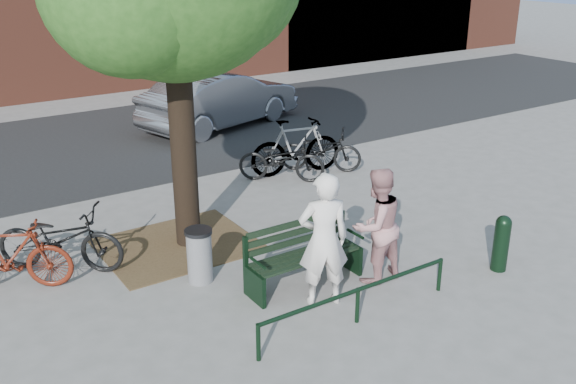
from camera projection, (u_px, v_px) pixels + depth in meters
ground at (304, 284)px, 9.33m from camera, size 90.00×90.00×0.00m
dirt_pit at (178, 245)px, 10.53m from camera, size 2.40×2.00×0.02m
road at (109, 143)px, 15.94m from camera, size 40.00×7.00×0.01m
park_bench at (302, 253)px, 9.22m from camera, size 1.74×0.54×0.97m
guard_railing at (358, 295)px, 8.25m from camera, size 3.06×0.06×0.51m
person_left at (324, 240)px, 8.54m from camera, size 0.81×0.68×1.89m
person_right at (377, 226)px, 9.18m from camera, size 0.86×0.68×1.72m
bollard at (501, 241)px, 9.59m from camera, size 0.24×0.24×0.89m
litter_bin at (200, 255)px, 9.28m from camera, size 0.40×0.40×0.82m
bicycle_a at (60, 239)px, 9.58m from camera, size 1.94×1.77×1.02m
bicycle_b at (10, 256)px, 9.04m from camera, size 1.74×1.25×1.03m
bicycle_c at (282, 159)px, 13.24m from camera, size 1.77×1.62×0.94m
bicycle_d at (296, 147)px, 13.61m from camera, size 2.09×0.96×1.21m
bicycle_e at (320, 150)px, 13.85m from camera, size 1.74×1.62×0.93m
parked_car at (220, 99)px, 17.14m from camera, size 4.86×2.84×1.51m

